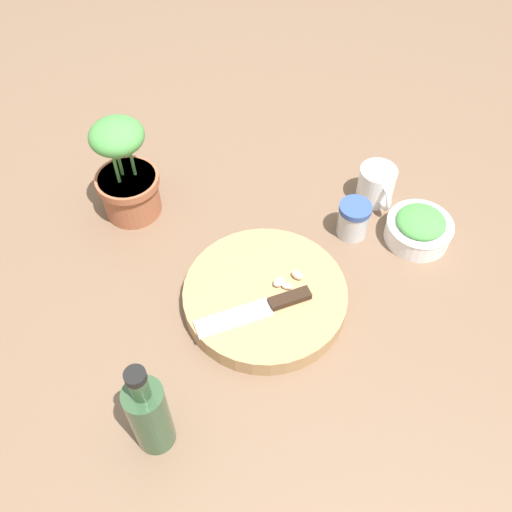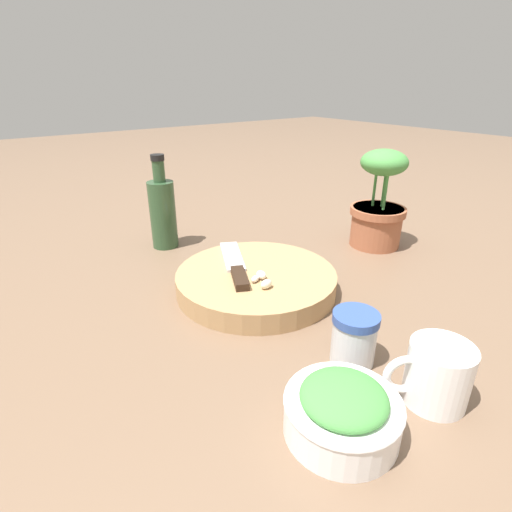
{
  "view_description": "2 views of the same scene",
  "coord_description": "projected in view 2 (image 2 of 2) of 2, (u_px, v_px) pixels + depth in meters",
  "views": [
    {
      "loc": [
        -0.47,
        -0.39,
        0.84
      ],
      "look_at": [
        -0.03,
        0.01,
        0.09
      ],
      "focal_mm": 40.0,
      "sensor_mm": 36.0,
      "label": 1
    },
    {
      "loc": [
        0.46,
        -0.4,
        0.35
      ],
      "look_at": [
        -0.05,
        -0.02,
        0.06
      ],
      "focal_mm": 28.0,
      "sensor_mm": 36.0,
      "label": 2
    }
  ],
  "objects": [
    {
      "name": "chef_knife",
      "position": [
        236.0,
        266.0,
        0.71
      ],
      "size": [
        0.19,
        0.11,
        0.01
      ],
      "rotation": [
        0.0,
        0.0,
        1.11
      ],
      "color": "black",
      "rests_on": "cutting_board"
    },
    {
      "name": "potted_herb",
      "position": [
        379.0,
        207.0,
        0.87
      ],
      "size": [
        0.12,
        0.12,
        0.21
      ],
      "color": "#A35B3D",
      "rests_on": "ground_plane"
    },
    {
      "name": "ground_plane",
      "position": [
        281.0,
        296.0,
        0.7
      ],
      "size": [
        5.0,
        5.0,
        0.0
      ],
      "primitive_type": "plane",
      "color": "brown"
    },
    {
      "name": "oil_bottle",
      "position": [
        163.0,
        211.0,
        0.87
      ],
      "size": [
        0.06,
        0.06,
        0.2
      ],
      "color": "#2D4C2D",
      "rests_on": "ground_plane"
    },
    {
      "name": "cutting_board",
      "position": [
        256.0,
        281.0,
        0.71
      ],
      "size": [
        0.28,
        0.28,
        0.04
      ],
      "color": "tan",
      "rests_on": "ground_plane"
    },
    {
      "name": "garlic_cloves",
      "position": [
        262.0,
        279.0,
        0.66
      ],
      "size": [
        0.05,
        0.04,
        0.02
      ],
      "color": "silver",
      "rests_on": "cutting_board"
    },
    {
      "name": "spice_jar",
      "position": [
        354.0,
        337.0,
        0.52
      ],
      "size": [
        0.06,
        0.06,
        0.07
      ],
      "color": "silver",
      "rests_on": "ground_plane"
    },
    {
      "name": "herb_bowl",
      "position": [
        342.0,
        410.0,
        0.42
      ],
      "size": [
        0.13,
        0.13,
        0.06
      ],
      "color": "white",
      "rests_on": "ground_plane"
    },
    {
      "name": "coffee_mug",
      "position": [
        436.0,
        374.0,
        0.46
      ],
      "size": [
        0.08,
        0.09,
        0.08
      ],
      "color": "white",
      "rests_on": "ground_plane"
    }
  ]
}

